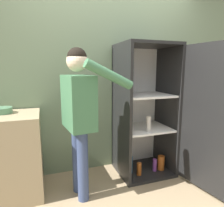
# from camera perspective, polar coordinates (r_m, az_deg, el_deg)

# --- Properties ---
(ground_plane) EXTENTS (12.00, 12.00, 0.00)m
(ground_plane) POSITION_cam_1_polar(r_m,az_deg,el_deg) (2.29, 7.50, -27.15)
(ground_plane) COLOR tan
(wall_back) EXTENTS (7.00, 0.06, 2.55)m
(wall_back) POSITION_cam_1_polar(r_m,az_deg,el_deg) (2.74, -1.19, 7.78)
(wall_back) COLOR gray
(wall_back) RESTS_ON ground_plane
(refrigerator) EXTENTS (0.85, 1.29, 1.68)m
(refrigerator) POSITION_cam_1_polar(r_m,az_deg,el_deg) (2.59, 12.43, -2.58)
(refrigerator) COLOR black
(refrigerator) RESTS_ON ground_plane
(person) EXTENTS (0.67, 0.59, 1.58)m
(person) POSITION_cam_1_polar(r_m,az_deg,el_deg) (2.07, -9.35, -0.87)
(person) COLOR #384770
(person) RESTS_ON ground_plane
(counter) EXTENTS (0.72, 0.59, 0.91)m
(counter) POSITION_cam_1_polar(r_m,az_deg,el_deg) (2.47, -27.97, -13.22)
(counter) COLOR tan
(counter) RESTS_ON ground_plane
(bowl) EXTENTS (0.21, 0.21, 0.06)m
(bowl) POSITION_cam_1_polar(r_m,az_deg,el_deg) (2.43, -29.01, -1.76)
(bowl) COLOR #517F5B
(bowl) RESTS_ON counter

